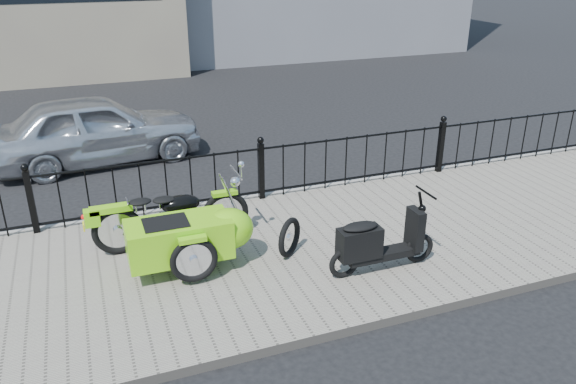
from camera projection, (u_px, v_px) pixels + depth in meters
name	position (u px, v px, depth m)	size (l,w,h in m)	color
ground	(289.00, 238.00, 8.37)	(120.00, 120.00, 0.00)	black
sidewalk	(302.00, 250.00, 7.92)	(30.00, 3.80, 0.12)	gray
curb	(259.00, 198.00, 9.58)	(30.00, 0.10, 0.12)	gray
iron_fence	(261.00, 172.00, 9.25)	(14.11, 0.11, 1.08)	black
motorcycle_sidecar	(191.00, 231.00, 7.29)	(2.28, 1.48, 0.98)	black
scooter	(376.00, 243.00, 7.14)	(1.52, 0.44, 1.03)	black
spare_tire	(289.00, 237.00, 7.55)	(0.55, 0.55, 0.08)	black
sedan_car	(96.00, 129.00, 11.13)	(1.63, 4.05, 1.38)	silver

